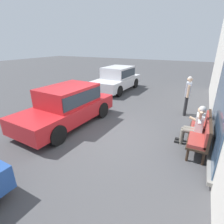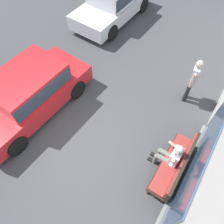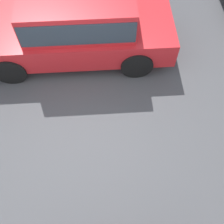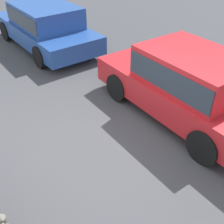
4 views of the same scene
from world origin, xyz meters
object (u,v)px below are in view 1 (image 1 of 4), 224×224
object	(u,v)px
pedestrian_standing	(188,93)
parked_car_near	(117,78)
person_on_phone	(195,125)
parked_car_mid	(68,104)
bench	(202,131)

from	to	relation	value
pedestrian_standing	parked_car_near	bearing A→B (deg)	-119.86
person_on_phone	parked_car_mid	xyz separation A→B (m)	(0.52, -4.54, 0.12)
bench	person_on_phone	world-z (taller)	person_on_phone
pedestrian_standing	parked_car_mid	bearing A→B (deg)	-52.76
bench	parked_car_mid	size ratio (longest dim) A/B	0.45
person_on_phone	pedestrian_standing	xyz separation A→B (m)	(-2.55, -0.49, 0.33)
parked_car_near	pedestrian_standing	world-z (taller)	pedestrian_standing
parked_car_near	parked_car_mid	distance (m)	5.77
parked_car_mid	pedestrian_standing	distance (m)	5.08
person_on_phone	bench	bearing A→B (deg)	69.08
person_on_phone	parked_car_near	world-z (taller)	parked_car_near
pedestrian_standing	person_on_phone	bearing A→B (deg)	10.96
parked_car_near	parked_car_mid	world-z (taller)	parked_car_near
parked_car_mid	bench	bearing A→B (deg)	95.24
bench	parked_car_near	xyz separation A→B (m)	(-5.30, -5.35, 0.27)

